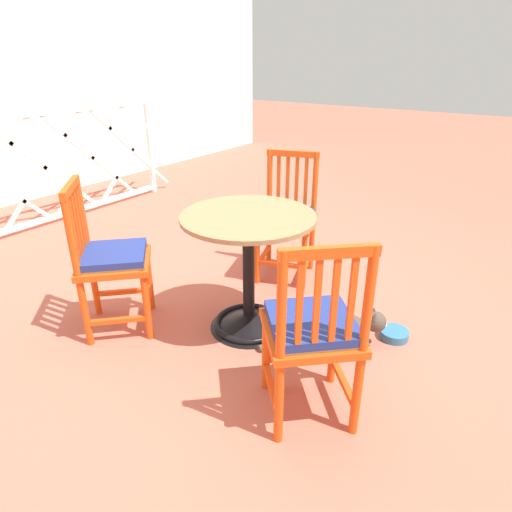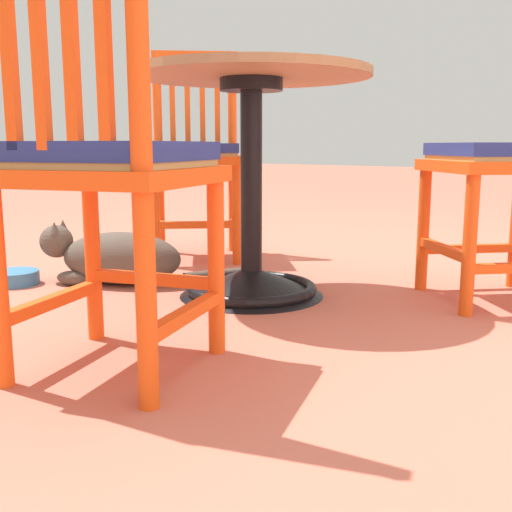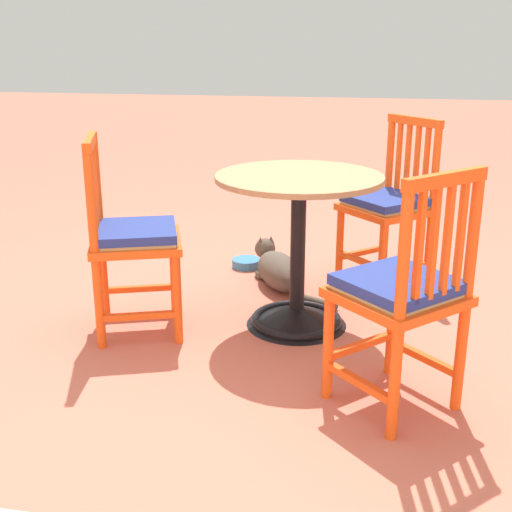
{
  "view_description": "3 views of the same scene",
  "coord_description": "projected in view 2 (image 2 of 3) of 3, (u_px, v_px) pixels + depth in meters",
  "views": [
    {
      "loc": [
        -1.91,
        -1.31,
        1.54
      ],
      "look_at": [
        0.12,
        0.12,
        0.39
      ],
      "focal_mm": 30.85,
      "sensor_mm": 36.0,
      "label": 1
    },
    {
      "loc": [
        1.52,
        1.29,
        0.5
      ],
      "look_at": [
        0.02,
        0.12,
        0.15
      ],
      "focal_mm": 43.15,
      "sensor_mm": 36.0,
      "label": 2
    },
    {
      "loc": [
        -0.39,
        3.0,
        1.33
      ],
      "look_at": [
        0.14,
        0.08,
        0.35
      ],
      "focal_mm": 47.14,
      "sensor_mm": 36.0,
      "label": 3
    }
  ],
  "objects": [
    {
      "name": "ground_plane",
      "position": [
        231.0,
        297.0,
        2.05
      ],
      "size": [
        24.0,
        24.0,
        0.0
      ],
      "primitive_type": "plane",
      "color": "#BC604C"
    },
    {
      "name": "pet_water_bowl",
      "position": [
        15.0,
        278.0,
        2.22
      ],
      "size": [
        0.17,
        0.17,
        0.05
      ],
      "primitive_type": "cylinder",
      "color": "teal",
      "rests_on": "ground_plane"
    },
    {
      "name": "orange_chair_at_corner",
      "position": [
        105.0,
        169.0,
        1.29
      ],
      "size": [
        0.51,
        0.51,
        0.91
      ],
      "color": "#E04C14",
      "rests_on": "ground_plane"
    },
    {
      "name": "tabby_cat",
      "position": [
        112.0,
        258.0,
        2.22
      ],
      "size": [
        0.53,
        0.58,
        0.23
      ],
      "color": "#4C4238",
      "rests_on": "ground_plane"
    },
    {
      "name": "cafe_table",
      "position": [
        251.0,
        211.0,
        2.01
      ],
      "size": [
        0.76,
        0.76,
        0.73
      ],
      "color": "black",
      "rests_on": "ground_plane"
    },
    {
      "name": "orange_chair_facing_out",
      "position": [
        506.0,
        161.0,
        1.93
      ],
      "size": [
        0.57,
        0.57,
        0.91
      ],
      "color": "#E04C14",
      "rests_on": "ground_plane"
    },
    {
      "name": "orange_chair_tucked_in",
      "position": [
        196.0,
        157.0,
        2.69
      ],
      "size": [
        0.57,
        0.57,
        0.91
      ],
      "color": "#E04C14",
      "rests_on": "ground_plane"
    }
  ]
}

